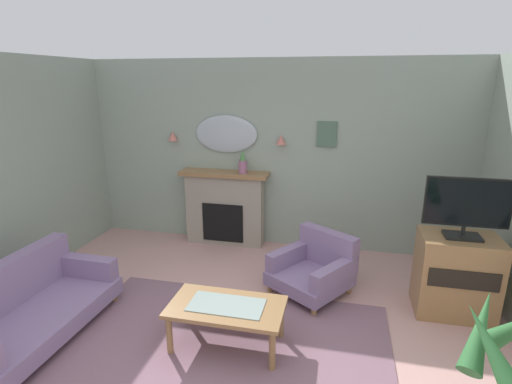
{
  "coord_description": "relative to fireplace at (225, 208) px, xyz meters",
  "views": [
    {
      "loc": [
        1.02,
        -2.71,
        2.51
      ],
      "look_at": [
        0.01,
        1.76,
        1.18
      ],
      "focal_mm": 27.29,
      "sensor_mm": 36.0,
      "label": 1
    }
  ],
  "objects": [
    {
      "name": "fireplace",
      "position": [
        0.0,
        0.0,
        0.0
      ],
      "size": [
        1.36,
        0.36,
        1.16
      ],
      "color": "gray",
      "rests_on": "ground"
    },
    {
      "name": "mantel_vase_centre",
      "position": [
        0.3,
        -0.03,
        0.75
      ],
      "size": [
        0.13,
        0.13,
        0.35
      ],
      "color": "#9E6084",
      "rests_on": "fireplace"
    },
    {
      "name": "wall_sconce_right",
      "position": [
        0.85,
        0.09,
        1.09
      ],
      "size": [
        0.14,
        0.14,
        0.14
      ],
      "primitive_type": "cone",
      "color": "#D17066"
    },
    {
      "name": "wall_mirror",
      "position": [
        0.0,
        0.14,
        1.14
      ],
      "size": [
        0.96,
        0.06,
        0.56
      ],
      "primitive_type": "ellipsoid",
      "color": "#B2BCC6"
    },
    {
      "name": "floral_couch",
      "position": [
        -1.24,
        -2.69,
        -0.25
      ],
      "size": [
        0.9,
        1.74,
        0.76
      ],
      "color": "gray",
      "rests_on": "ground"
    },
    {
      "name": "wall_back",
      "position": [
        0.72,
        0.22,
        0.83
      ],
      "size": [
        6.71,
        0.1,
        2.81
      ],
      "primitive_type": "cube",
      "color": "#93A393",
      "rests_on": "ground"
    },
    {
      "name": "framed_picture",
      "position": [
        1.5,
        0.15,
        1.18
      ],
      "size": [
        0.28,
        0.03,
        0.36
      ],
      "primitive_type": "cube",
      "color": "#4C6B56"
    },
    {
      "name": "patterned_rug",
      "position": [
        0.72,
        -2.59,
        -0.56
      ],
      "size": [
        3.2,
        2.4,
        0.01
      ],
      "primitive_type": "cube",
      "color": "#7F5B6B",
      "rests_on": "ground"
    },
    {
      "name": "tv_flatscreen",
      "position": [
        3.03,
        -1.3,
        0.68
      ],
      "size": [
        0.84,
        0.24,
        0.65
      ],
      "color": "black",
      "rests_on": "tv_cabinet"
    },
    {
      "name": "armchair_near_fireplace",
      "position": [
        1.5,
        -1.15,
        -0.27
      ],
      "size": [
        1.12,
        1.13,
        0.71
      ],
      "color": "gray",
      "rests_on": "ground"
    },
    {
      "name": "floor",
      "position": [
        0.72,
        -2.79,
        -0.62
      ],
      "size": [
        6.71,
        6.92,
        0.1
      ],
      "primitive_type": "cube",
      "color": "#C6938E",
      "rests_on": "ground"
    },
    {
      "name": "tv_cabinet",
      "position": [
        3.03,
        -1.28,
        -0.12
      ],
      "size": [
        0.8,
        0.57,
        0.9
      ],
      "color": "olive",
      "rests_on": "ground"
    },
    {
      "name": "coffee_table",
      "position": [
        0.75,
        -2.39,
        -0.19
      ],
      "size": [
        1.1,
        0.6,
        0.45
      ],
      "color": "olive",
      "rests_on": "ground"
    },
    {
      "name": "wall_sconce_left",
      "position": [
        -0.85,
        0.09,
        1.09
      ],
      "size": [
        0.14,
        0.14,
        0.14
      ],
      "primitive_type": "cone",
      "color": "#D17066"
    }
  ]
}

